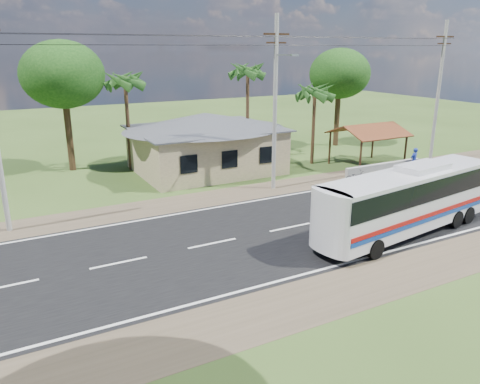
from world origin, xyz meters
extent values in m
plane|color=#2F491A|center=(0.00, 0.00, 0.00)|extent=(120.00, 120.00, 0.00)
cube|color=black|center=(0.00, 0.00, 0.01)|extent=(120.00, 10.00, 0.02)
cube|color=brown|center=(0.00, 6.50, 0.01)|extent=(120.00, 3.00, 0.01)
cube|color=brown|center=(0.00, -6.50, 0.01)|extent=(120.00, 3.00, 0.01)
cube|color=silver|center=(0.00, 4.70, 0.03)|extent=(120.00, 0.15, 0.01)
cube|color=silver|center=(0.00, -4.70, 0.03)|extent=(120.00, 0.15, 0.01)
cube|color=silver|center=(0.00, 0.00, 0.03)|extent=(120.00, 0.15, 0.01)
cube|color=tan|center=(1.00, 13.00, 1.60)|extent=(10.00, 8.00, 3.20)
cube|color=#4C4F54|center=(1.00, 13.00, 3.25)|extent=(10.60, 8.60, 0.10)
pyramid|color=#4C4F54|center=(1.00, 13.00, 4.40)|extent=(12.40, 10.00, 1.20)
cube|color=black|center=(-2.00, 8.98, 1.70)|extent=(1.20, 0.08, 1.20)
cube|color=black|center=(1.00, 8.98, 1.70)|extent=(1.20, 0.08, 1.20)
cube|color=black|center=(4.00, 8.98, 1.70)|extent=(1.20, 0.08, 1.20)
cylinder|color=#382514|center=(10.70, 6.70, 1.30)|extent=(0.16, 0.16, 2.60)
cylinder|color=#382514|center=(10.70, 10.30, 1.30)|extent=(0.16, 0.16, 2.60)
cylinder|color=#382514|center=(15.30, 6.70, 1.30)|extent=(0.16, 0.16, 2.60)
cylinder|color=#382514|center=(15.30, 10.30, 1.30)|extent=(0.16, 0.16, 2.60)
cube|color=brown|center=(13.00, 7.40, 2.90)|extent=(5.20, 2.28, 0.90)
cube|color=brown|center=(13.00, 9.60, 2.90)|extent=(5.20, 2.28, 0.90)
cube|color=#382514|center=(13.00, 8.50, 3.25)|extent=(5.20, 0.12, 0.12)
cube|color=#9E9E99|center=(12.00, 5.60, 0.45)|extent=(7.00, 0.30, 0.90)
cylinder|color=#9E9E99|center=(3.00, 6.50, 5.50)|extent=(0.26, 0.26, 11.00)
cube|color=#382514|center=(3.00, 6.50, 9.80)|extent=(1.80, 0.12, 0.12)
cube|color=#382514|center=(3.00, 6.50, 9.30)|extent=(1.40, 0.10, 0.10)
cylinder|color=#9E9E99|center=(18.00, 6.50, 5.50)|extent=(0.26, 0.26, 11.00)
cube|color=#382514|center=(18.00, 6.50, 9.80)|extent=(1.80, 0.12, 0.12)
cube|color=#382514|center=(18.00, 6.50, 9.30)|extent=(1.40, 0.10, 0.10)
cylinder|color=gray|center=(3.00, 5.50, 8.60)|extent=(0.08, 2.00, 0.08)
cube|color=gray|center=(3.00, 4.50, 8.60)|extent=(0.50, 0.18, 0.12)
cylinder|color=black|center=(-5.00, 6.50, 9.60)|extent=(16.00, 0.02, 0.02)
cylinder|color=black|center=(10.50, 6.50, 9.60)|extent=(15.00, 0.02, 0.02)
cylinder|color=#47301E|center=(9.50, 11.00, 3.00)|extent=(0.28, 0.28, 6.00)
cylinder|color=#47301E|center=(6.00, 15.50, 3.75)|extent=(0.28, 0.28, 7.50)
cylinder|color=#47301E|center=(-4.00, 16.00, 3.50)|extent=(0.28, 0.28, 7.00)
cylinder|color=#47301E|center=(-8.00, 18.00, 2.97)|extent=(0.50, 0.50, 5.95)
ellipsoid|color=#12350E|center=(-8.00, 18.00, 7.15)|extent=(6.00, 6.00, 4.92)
cylinder|color=#47301E|center=(16.00, 16.00, 2.80)|extent=(0.50, 0.50, 5.60)
ellipsoid|color=#12350E|center=(16.00, 16.00, 6.72)|extent=(5.60, 5.60, 4.59)
cube|color=silver|center=(4.73, -3.35, 1.80)|extent=(11.28, 3.73, 2.77)
cube|color=black|center=(4.73, -3.35, 2.49)|extent=(11.33, 3.79, 1.02)
cube|color=black|center=(-0.76, -4.07, 2.17)|extent=(0.39, 2.12, 1.66)
cube|color=#9B0D09|center=(4.88, -4.51, 1.29)|extent=(10.80, 1.46, 0.20)
cube|color=navy|center=(4.88, -4.51, 1.06)|extent=(10.80, 1.46, 0.20)
cube|color=silver|center=(5.65, -3.23, 3.32)|extent=(2.94, 1.83, 0.28)
cylinder|color=black|center=(1.21, -4.89, 0.46)|extent=(0.96, 0.44, 0.92)
cylinder|color=black|center=(0.93, -2.78, 0.46)|extent=(0.96, 0.44, 0.92)
cylinder|color=black|center=(7.61, -4.04, 0.46)|extent=(0.96, 0.44, 0.92)
cylinder|color=black|center=(7.34, -1.94, 0.46)|extent=(0.96, 0.44, 0.92)
cylinder|color=black|center=(8.71, -3.90, 0.46)|extent=(0.96, 0.44, 0.92)
cylinder|color=black|center=(8.43, -1.79, 0.46)|extent=(0.96, 0.44, 0.92)
imported|color=black|center=(8.80, 4.97, 0.42)|extent=(1.69, 0.86, 0.85)
imported|color=navy|center=(14.66, 5.22, 0.92)|extent=(0.72, 0.52, 1.84)
camera|label=1|loc=(-13.08, -18.89, 9.02)|focal=35.00mm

